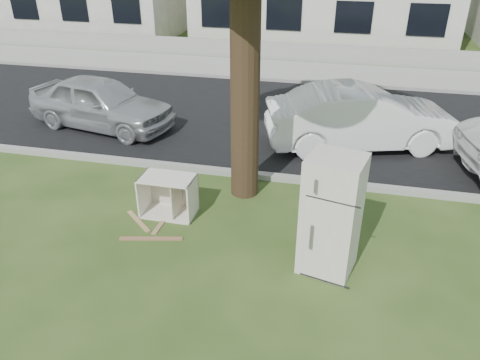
% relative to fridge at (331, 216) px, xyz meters
% --- Properties ---
extents(ground, '(120.00, 120.00, 0.00)m').
position_rel_fridge_xyz_m(ground, '(-1.34, 0.21, -0.94)').
color(ground, '#2D4318').
extents(road, '(120.00, 7.00, 0.01)m').
position_rel_fridge_xyz_m(road, '(-1.34, 6.21, -0.94)').
color(road, black).
rests_on(road, ground).
extents(kerb_near, '(120.00, 0.18, 0.12)m').
position_rel_fridge_xyz_m(kerb_near, '(-1.34, 2.66, -0.94)').
color(kerb_near, gray).
rests_on(kerb_near, ground).
extents(kerb_far, '(120.00, 0.18, 0.12)m').
position_rel_fridge_xyz_m(kerb_far, '(-1.34, 9.76, -0.94)').
color(kerb_far, gray).
rests_on(kerb_far, ground).
extents(sidewalk, '(120.00, 2.80, 0.01)m').
position_rel_fridge_xyz_m(sidewalk, '(-1.34, 11.21, -0.94)').
color(sidewalk, gray).
rests_on(sidewalk, ground).
extents(low_wall, '(120.00, 0.15, 0.70)m').
position_rel_fridge_xyz_m(low_wall, '(-1.34, 12.81, -0.59)').
color(low_wall, gray).
rests_on(low_wall, ground).
extents(fridge, '(0.92, 0.88, 1.89)m').
position_rel_fridge_xyz_m(fridge, '(0.00, 0.00, 0.00)').
color(fridge, beige).
rests_on(fridge, ground).
extents(cabinet, '(0.97, 0.60, 0.76)m').
position_rel_fridge_xyz_m(cabinet, '(-2.92, 0.92, -0.57)').
color(cabinet, silver).
rests_on(cabinet, ground).
extents(plank_a, '(1.07, 0.32, 0.02)m').
position_rel_fridge_xyz_m(plank_a, '(-2.94, 0.07, -0.93)').
color(plank_a, '#906246').
rests_on(plank_a, ground).
extents(plank_b, '(0.66, 0.61, 0.02)m').
position_rel_fridge_xyz_m(plank_b, '(-3.37, 0.52, -0.93)').
color(plank_b, tan).
rests_on(plank_b, ground).
extents(plank_c, '(0.10, 0.75, 0.02)m').
position_rel_fridge_xyz_m(plank_c, '(-2.94, 0.57, -0.93)').
color(plank_c, '#A17B59').
rests_on(plank_c, ground).
extents(car_center, '(4.68, 2.76, 1.46)m').
position_rel_fridge_xyz_m(car_center, '(0.44, 4.82, -0.21)').
color(car_center, white).
rests_on(car_center, ground).
extents(car_left, '(4.15, 2.33, 1.33)m').
position_rel_fridge_xyz_m(car_left, '(-6.14, 4.60, -0.28)').
color(car_left, '#A5A7AC').
rests_on(car_left, ground).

